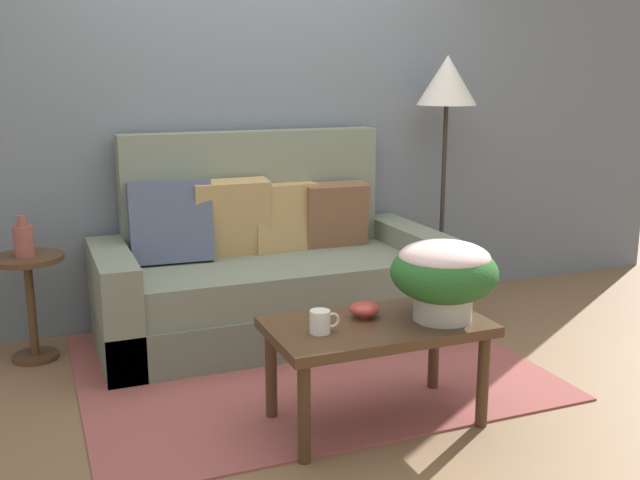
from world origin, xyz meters
The scene contains 11 objects.
ground_plane centered at (0.00, 0.00, 0.00)m, with size 14.00×14.00×0.00m, color brown.
wall_back centered at (0.00, 1.19, 1.49)m, with size 6.40×0.12×2.98m, color slate.
area_rug centered at (0.00, 0.19, 0.01)m, with size 2.26×1.82×0.01m, color #994C47.
couch centered at (-0.02, 0.74, 0.36)m, with size 1.95×0.86×1.17m.
coffee_table centered at (0.07, -0.52, 0.40)m, with size 0.93×0.52×0.46m.
side_table centered at (-1.30, 0.82, 0.39)m, with size 0.37×0.37×0.57m.
floor_lamp centered at (1.22, 0.87, 1.34)m, with size 0.38×0.38×1.61m.
potted_plant centered at (0.35, -0.59, 0.68)m, with size 0.46×0.46×0.35m.
coffee_mug centered at (-0.20, -0.55, 0.51)m, with size 0.13×0.08×0.10m.
snack_bowl centered at (0.05, -0.44, 0.50)m, with size 0.13×0.13×0.07m.
table_vase centered at (-1.31, 0.81, 0.66)m, with size 0.10×0.10×0.22m.
Camera 1 is at (-1.26, -3.19, 1.50)m, focal length 41.21 mm.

